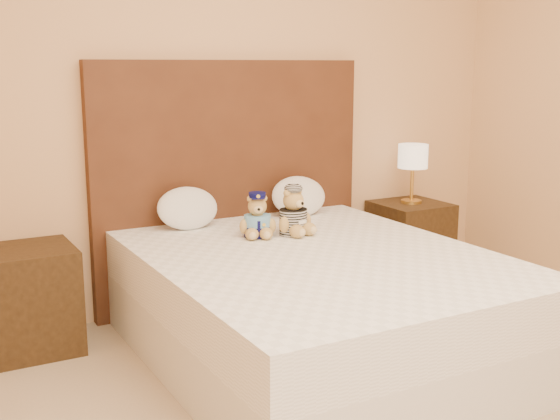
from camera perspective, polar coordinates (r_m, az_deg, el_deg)
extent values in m
cube|color=tan|center=(4.31, -4.34, 10.07)|extent=(4.00, 0.04, 2.70)
cube|color=white|center=(3.63, 2.97, -9.64)|extent=(1.60, 2.00, 0.30)
cube|color=white|center=(3.54, 3.02, -5.49)|extent=(1.60, 2.00, 0.25)
cube|color=#4F2A17|center=(4.33, -4.00, 2.11)|extent=(1.75, 0.08, 1.50)
cube|color=#3C2813|center=(3.90, -19.56, -6.87)|extent=(0.45, 0.45, 0.55)
cube|color=#3C2813|center=(4.91, 10.49, -2.57)|extent=(0.45, 0.45, 0.55)
cylinder|color=gold|center=(4.85, 10.62, 0.69)|extent=(0.14, 0.14, 0.02)
cylinder|color=gold|center=(4.83, 10.68, 2.21)|extent=(0.02, 0.02, 0.26)
cylinder|color=beige|center=(4.80, 10.76, 4.32)|extent=(0.20, 0.20, 0.16)
ellipsoid|color=white|center=(4.05, -7.53, 0.31)|extent=(0.36, 0.24, 0.26)
ellipsoid|color=white|center=(4.36, 1.54, 1.28)|extent=(0.37, 0.24, 0.26)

